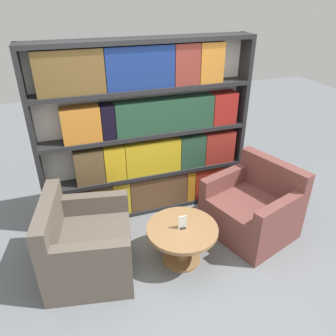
{
  "coord_description": "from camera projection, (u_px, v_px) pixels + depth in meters",
  "views": [
    {
      "loc": [
        -0.95,
        -2.25,
        2.66
      ],
      "look_at": [
        0.07,
        0.72,
        0.92
      ],
      "focal_mm": 35.0,
      "sensor_mm": 36.0,
      "label": 1
    }
  ],
  "objects": [
    {
      "name": "ground_plane",
      "position": [
        184.0,
        278.0,
        3.42
      ],
      "size": [
        14.0,
        14.0,
        0.0
      ],
      "primitive_type": "plane",
      "color": "slate"
    },
    {
      "name": "bookshelf",
      "position": [
        148.0,
        134.0,
        4.02
      ],
      "size": [
        2.6,
        0.3,
        2.19
      ],
      "color": "silver",
      "rests_on": "ground_plane"
    },
    {
      "name": "armchair_left",
      "position": [
        86.0,
        247.0,
        3.38
      ],
      "size": [
        1.0,
        1.07,
        0.88
      ],
      "rotation": [
        0.0,
        0.0,
        1.38
      ],
      "color": "brown",
      "rests_on": "ground_plane"
    },
    {
      "name": "armchair_right",
      "position": [
        252.0,
        210.0,
        3.95
      ],
      "size": [
        1.09,
        1.15,
        0.88
      ],
      "rotation": [
        0.0,
        0.0,
        -1.25
      ],
      "color": "brown",
      "rests_on": "ground_plane"
    },
    {
      "name": "coffee_table",
      "position": [
        182.0,
        237.0,
        3.5
      ],
      "size": [
        0.76,
        0.76,
        0.44
      ],
      "color": "olive",
      "rests_on": "ground_plane"
    },
    {
      "name": "table_sign",
      "position": [
        182.0,
        223.0,
        3.41
      ],
      "size": [
        0.1,
        0.06,
        0.15
      ],
      "color": "black",
      "rests_on": "coffee_table"
    }
  ]
}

